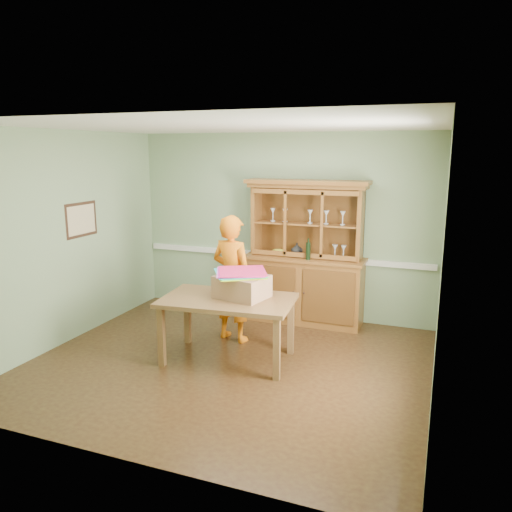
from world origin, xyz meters
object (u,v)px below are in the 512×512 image
at_px(cardboard_box, 242,287).
at_px(person, 232,278).
at_px(china_hutch, 305,273).
at_px(dining_table, 228,306).

xyz_separation_m(cardboard_box, person, (-0.35, 0.53, -0.06)).
xyz_separation_m(china_hutch, person, (-0.68, -1.03, 0.11)).
height_order(china_hutch, dining_table, china_hutch).
relative_size(dining_table, cardboard_box, 2.85).
xyz_separation_m(dining_table, cardboard_box, (0.14, 0.10, 0.22)).
bearing_deg(china_hutch, dining_table, -105.83).
relative_size(cardboard_box, person, 0.34).
xyz_separation_m(china_hutch, cardboard_box, (-0.33, -1.56, 0.17)).
bearing_deg(dining_table, cardboard_box, 29.02).
bearing_deg(cardboard_box, china_hutch, 78.11).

